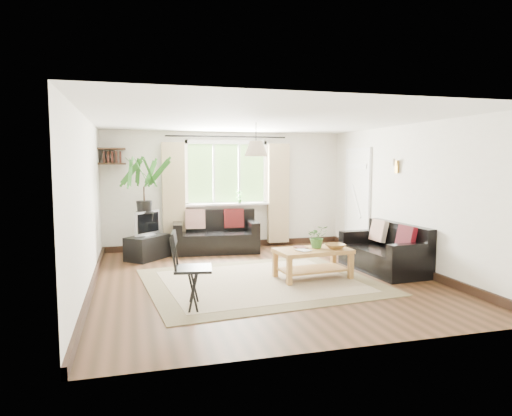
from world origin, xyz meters
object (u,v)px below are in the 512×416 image
object	(u,v)px
sofa_back	(216,232)
sofa_right	(383,249)
coffee_table	(313,264)
folding_chair	(193,270)
tv_stand	(148,247)
palm_stand	(144,208)

from	to	relation	value
sofa_back	sofa_right	distance (m)	3.30
coffee_table	folding_chair	xyz separation A→B (m)	(-1.95, -0.95, 0.24)
tv_stand	palm_stand	bearing A→B (deg)	74.98
coffee_table	palm_stand	size ratio (longest dim) A/B	0.59
palm_stand	folding_chair	distance (m)	3.20
sofa_back	palm_stand	distance (m)	1.51
sofa_back	coffee_table	distance (m)	2.69
sofa_right	folding_chair	world-z (taller)	folding_chair
tv_stand	folding_chair	xyz separation A→B (m)	(0.44, -3.07, 0.26)
sofa_back	coffee_table	world-z (taller)	sofa_back
sofa_right	folding_chair	distance (m)	3.45
coffee_table	tv_stand	world-z (taller)	coffee_table
sofa_back	tv_stand	xyz separation A→B (m)	(-1.33, -0.35, -0.17)
folding_chair	coffee_table	bearing A→B (deg)	-55.51
coffee_table	folding_chair	distance (m)	2.18
sofa_back	tv_stand	world-z (taller)	sofa_back
coffee_table	tv_stand	bearing A→B (deg)	138.37
palm_stand	folding_chair	world-z (taller)	palm_stand
folding_chair	palm_stand	bearing A→B (deg)	17.28
coffee_table	sofa_right	bearing A→B (deg)	7.35
sofa_right	palm_stand	xyz separation A→B (m)	(-3.74, 2.02, 0.58)
sofa_right	tv_stand	xyz separation A→B (m)	(-3.70, 1.95, -0.15)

